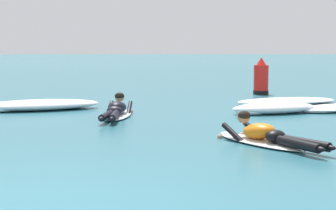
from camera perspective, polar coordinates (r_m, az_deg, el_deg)
name	(u,v)px	position (r m, az deg, el deg)	size (l,w,h in m)	color
ground_plane	(112,102)	(15.71, -5.49, 0.28)	(120.00, 120.00, 0.00)	#2D6B7A
surfer_near	(265,136)	(9.31, 9.56, -3.03)	(1.63, 2.28, 0.54)	white
surfer_far	(116,111)	(12.58, -5.12, -0.57)	(0.71, 2.48, 0.54)	silver
whitewater_mid_left	(287,101)	(15.52, 11.59, 0.37)	(3.01, 1.97, 0.16)	white
whitewater_mid_right	(40,105)	(14.19, -12.46, -0.01)	(3.02, 1.85, 0.25)	white
whitewater_back	(274,108)	(13.42, 10.38, -0.31)	(2.19, 1.37, 0.26)	white
channel_marker_buoy	(261,79)	(18.20, 9.13, 2.51)	(0.47, 0.47, 1.14)	red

